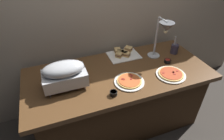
{
  "coord_description": "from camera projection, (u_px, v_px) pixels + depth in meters",
  "views": [
    {
      "loc": [
        -0.61,
        -1.42,
        1.92
      ],
      "look_at": [
        -0.08,
        0.0,
        0.81
      ],
      "focal_mm": 30.21,
      "sensor_mm": 36.0,
      "label": 1
    }
  ],
  "objects": [
    {
      "name": "back_wall",
      "position": [
        103.0,
        14.0,
        2.05
      ],
      "size": [
        4.4,
        0.04,
        2.4
      ],
      "primitive_type": "cube",
      "color": "tan",
      "rests_on": "ground_plane"
    },
    {
      "name": "utensil_holder",
      "position": [
        174.0,
        49.0,
        2.21
      ],
      "size": [
        0.08,
        0.08,
        0.22
      ],
      "color": "#383347",
      "rests_on": "buffet_table"
    },
    {
      "name": "sauce_cup_near",
      "position": [
        114.0,
        93.0,
        1.65
      ],
      "size": [
        0.07,
        0.07,
        0.04
      ],
      "color": "black",
      "rests_on": "buffet_table"
    },
    {
      "name": "sauce_cup_far",
      "position": [
        167.0,
        61.0,
        2.07
      ],
      "size": [
        0.07,
        0.07,
        0.04
      ],
      "color": "black",
      "rests_on": "buffet_table"
    },
    {
      "name": "ground_plane",
      "position": [
        118.0,
        120.0,
        2.38
      ],
      "size": [
        8.0,
        8.0,
        0.0
      ],
      "primitive_type": "plane",
      "color": "#38332D"
    },
    {
      "name": "pizza_plate_front",
      "position": [
        171.0,
        74.0,
        1.89
      ],
      "size": [
        0.29,
        0.29,
        0.03
      ],
      "color": "white",
      "rests_on": "buffet_table"
    },
    {
      "name": "heat_lamp",
      "position": [
        164.0,
        31.0,
        1.89
      ],
      "size": [
        0.15,
        0.29,
        0.47
      ],
      "color": "#B7BABF",
      "rests_on": "buffet_table"
    },
    {
      "name": "sandwich_platter",
      "position": [
        123.0,
        53.0,
        2.19
      ],
      "size": [
        0.35,
        0.27,
        0.06
      ],
      "color": "white",
      "rests_on": "buffet_table"
    },
    {
      "name": "pizza_plate_center",
      "position": [
        129.0,
        81.0,
        1.8
      ],
      "size": [
        0.29,
        0.29,
        0.03
      ],
      "color": "white",
      "rests_on": "buffet_table"
    },
    {
      "name": "chafing_dish",
      "position": [
        64.0,
        74.0,
        1.67
      ],
      "size": [
        0.39,
        0.23,
        0.26
      ],
      "color": "#B7BABF",
      "rests_on": "buffet_table"
    },
    {
      "name": "buffet_table",
      "position": [
        118.0,
        99.0,
        2.15
      ],
      "size": [
        1.9,
        0.84,
        0.76
      ],
      "color": "brown",
      "rests_on": "ground_plane"
    }
  ]
}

